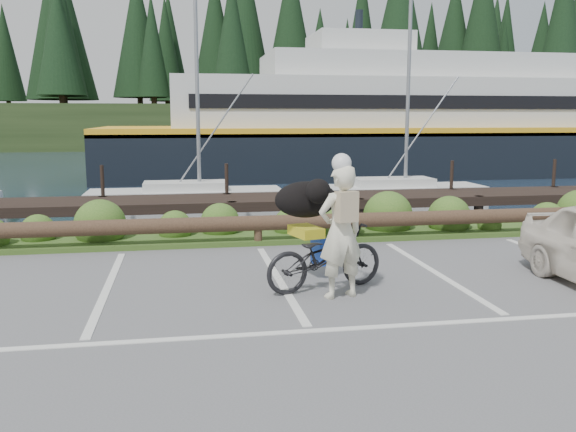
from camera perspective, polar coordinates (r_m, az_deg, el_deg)
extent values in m
plane|color=#575759|center=(7.75, 1.46, -9.74)|extent=(72.00, 72.00, 0.00)
plane|color=#172537|center=(55.33, -8.38, 5.28)|extent=(160.00, 160.00, 0.00)
cube|color=#3D5B21|center=(12.81, -3.20, -1.90)|extent=(34.00, 1.60, 0.10)
imported|color=black|center=(8.98, 3.47, -3.82)|extent=(1.99, 1.15, 0.99)
imported|color=#E9E4C5|center=(8.52, 4.95, -1.50)|extent=(0.78, 0.62, 1.88)
ellipsoid|color=black|center=(9.36, 1.71, 1.56)|extent=(0.73, 1.07, 0.56)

